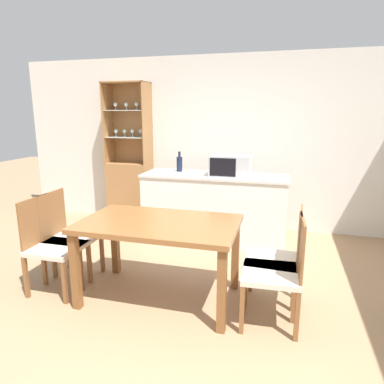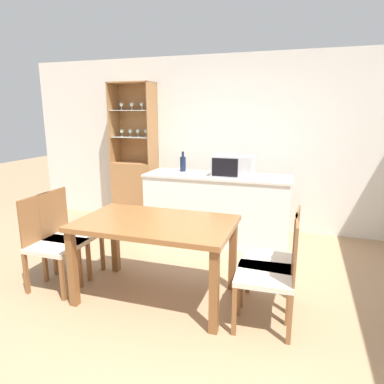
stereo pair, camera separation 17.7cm
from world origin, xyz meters
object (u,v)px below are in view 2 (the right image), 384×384
Objects in this scene: display_cabinet at (136,181)px; dining_chair_side_left_near at (52,243)px; dining_chair_side_left_far at (69,234)px; microwave at (233,166)px; dining_table at (156,231)px; dining_chair_side_right_far at (274,260)px; dining_chair_side_right_near at (271,273)px; wine_bottle at (183,163)px.

display_cabinet reaches higher than dining_chair_side_left_near.
microwave reaches higher than dining_chair_side_left_far.
dining_chair_side_left_near is at bearing -173.09° from dining_table.
dining_table is at bearing 99.54° from dining_chair_side_right_far.
dining_chair_side_right_far is at bearing 89.41° from dining_chair_side_left_far.
dining_chair_side_left_far is 1.81× the size of microwave.
microwave is at bearing 139.23° from dining_chair_side_left_near.
dining_chair_side_left_near is at bearing -130.49° from microwave.
wine_bottle is (-1.42, 1.87, 0.57)m from dining_chair_side_right_near.
display_cabinet reaches higher than dining_chair_side_right_near.
microwave is (0.40, 1.59, 0.39)m from dining_table.
display_cabinet is at bearing 43.66° from dining_chair_side_right_near.
dining_table is at bearing -58.66° from display_cabinet.
display_cabinet reaches higher than dining_chair_side_right_far.
wine_bottle reaches higher than microwave.
dining_chair_side_right_near reaches higher than dining_table.
microwave is (1.46, 1.72, 0.59)m from dining_chair_side_left_near.
display_cabinet reaches higher than dining_table.
dining_chair_side_right_far and dining_chair_side_right_near have the same top height.
wine_bottle is at bearing 43.97° from dining_chair_side_right_far.
dining_chair_side_right_near is 1.81× the size of microwave.
dining_table is 1.09m from dining_chair_side_left_near.
dining_chair_side_right_far reaches higher than dining_table.
display_cabinet is 1.52× the size of dining_table.
wine_bottle is at bearing 167.97° from microwave.
dining_table is 2.78× the size of microwave.
microwave is (1.46, 1.46, 0.59)m from dining_chair_side_left_far.
wine_bottle is at bearing 158.63° from dining_chair_side_left_near.
dining_chair_side_right_far is at bearing 6.76° from dining_table.
microwave is at bearing -12.03° from wine_bottle.
dining_chair_side_left_near is at bearing 87.41° from dining_chair_side_right_near.
dining_chair_side_right_far is 2.22m from wine_bottle.
dining_chair_side_left_far is at bearing -135.14° from microwave.
dining_chair_side_right_near is 2.41m from wine_bottle.
dining_chair_side_left_far is at bearing 173.13° from dining_table.
dining_chair_side_left_far is (0.23, -2.01, -0.18)m from display_cabinet.
dining_chair_side_right_near is at bearing -6.77° from dining_table.
wine_bottle is at bearing 101.24° from dining_table.
dining_chair_side_right_far is at bearing -48.80° from wine_bottle.
dining_table is 1.54× the size of dining_chair_side_right_far.
wine_bottle is (0.72, 1.87, 0.57)m from dining_chair_side_left_near.
microwave is (1.70, -0.55, 0.41)m from display_cabinet.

